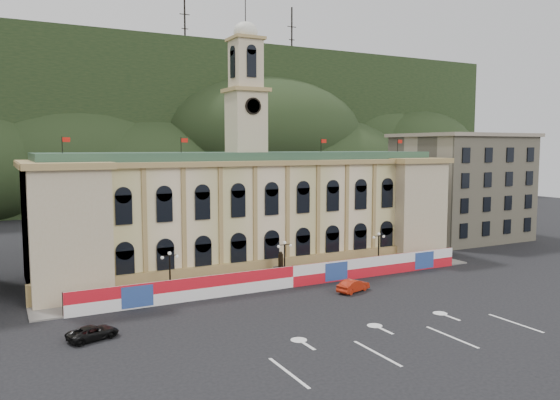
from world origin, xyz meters
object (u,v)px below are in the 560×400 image
red_sedan (353,286)px  black_suv (93,333)px  statue (281,272)px  lamp_center (285,258)px

red_sedan → black_suv: bearing=76.7°
statue → red_sedan: 9.45m
lamp_center → red_sedan: (5.07, -6.96, -2.36)m
statue → red_sedan: statue is taller
statue → lamp_center: 2.14m
lamp_center → black_suv: lamp_center is taller
statue → lamp_center: size_ratio=0.72×
statue → lamp_center: (0.00, -1.00, 1.89)m
lamp_center → red_sedan: lamp_center is taller
lamp_center → black_suv: size_ratio=1.09×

